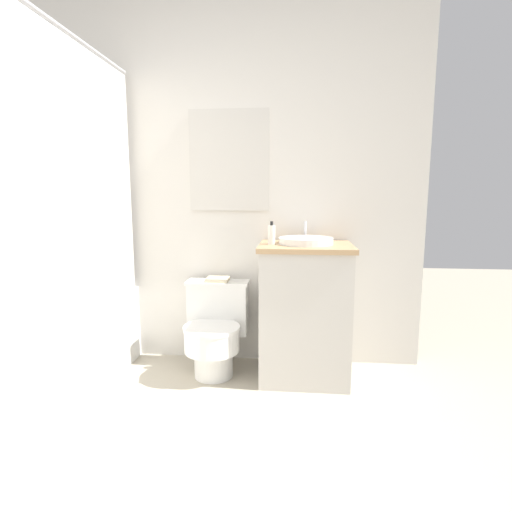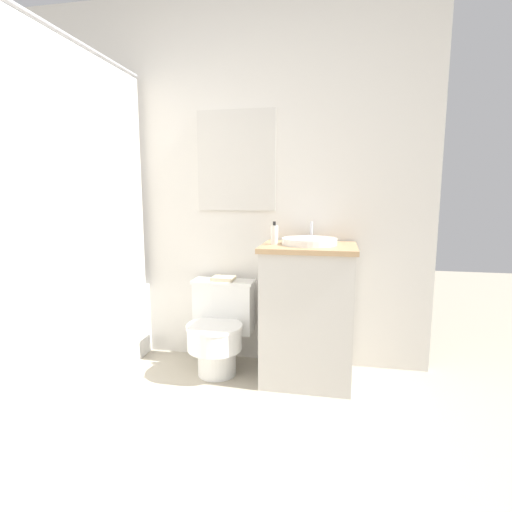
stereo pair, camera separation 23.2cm
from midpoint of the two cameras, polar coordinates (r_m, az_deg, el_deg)
wall_back at (r=2.86m, az=-11.06°, el=10.17°), size 3.13×0.07×2.50m
shower_area at (r=2.66m, az=-31.09°, el=-11.62°), size 0.65×1.47×1.98m
toilet at (r=2.70m, az=-8.39°, el=-10.40°), size 0.42×0.48×0.60m
vanity at (r=2.57m, az=4.37°, el=-7.96°), size 0.58×0.48×0.87m
sink at (r=2.50m, az=4.51°, el=2.19°), size 0.34×0.38×0.13m
soap_bottle at (r=2.47m, az=-0.44°, el=3.09°), size 0.05×0.05×0.14m
book_on_tank at (r=2.72m, az=-7.94°, el=-3.33°), size 0.15×0.13×0.02m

